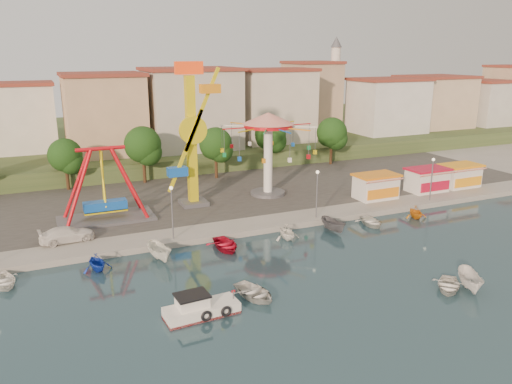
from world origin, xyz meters
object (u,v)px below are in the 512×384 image
pirate_ship_ride (104,186)px  kamikaze_tower (194,138)px  cabin_motorboat (200,309)px  rowboat_a (254,293)px  skiff (471,281)px  van (67,234)px  wave_swinger (268,135)px

pirate_ship_ride → kamikaze_tower: kamikaze_tower is taller
kamikaze_tower → cabin_motorboat: bearing=-106.7°
cabin_motorboat → rowboat_a: cabin_motorboat is taller
skiff → van: size_ratio=0.77×
rowboat_a → van: van is taller
cabin_motorboat → rowboat_a: (4.63, 0.88, -0.08)m
pirate_ship_ride → wave_swinger: wave_swinger is taller
pirate_ship_ride → skiff: (24.04, -27.38, -3.65)m
pirate_ship_ride → rowboat_a: (7.95, -21.74, -3.97)m
kamikaze_tower → cabin_motorboat: size_ratio=3.06×
rowboat_a → skiff: (16.09, -5.64, 0.33)m
kamikaze_tower → cabin_motorboat: 26.21m
rowboat_a → skiff: 17.05m
cabin_motorboat → van: (-7.63, 17.46, 0.83)m
skiff → van: 36.02m
rowboat_a → van: bearing=111.6°
pirate_ship_ride → kamikaze_tower: (10.49, 1.26, 4.17)m
cabin_motorboat → wave_swinger: bearing=52.2°
skiff → pirate_ship_ride: bearing=161.4°
pirate_ship_ride → cabin_motorboat: size_ratio=1.85×
wave_swinger → van: bearing=-163.9°
rowboat_a → kamikaze_tower: bearing=68.8°
skiff → van: (-28.35, 22.22, 0.58)m
kamikaze_tower → skiff: kamikaze_tower is taller
skiff → kamikaze_tower: bearing=145.4°
skiff → cabin_motorboat: bearing=-162.8°
kamikaze_tower → rowboat_a: (-2.54, -23.00, -8.14)m
rowboat_a → cabin_motorboat: bearing=175.8°
cabin_motorboat → skiff: (20.71, -4.76, 0.25)m
wave_swinger → skiff: (3.82, -29.31, -7.45)m
wave_swinger → van: wave_swinger is taller
skiff → van: van is taller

